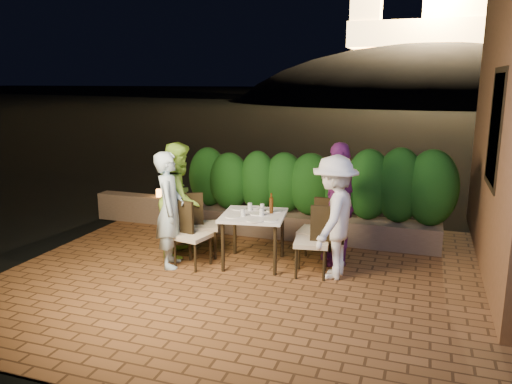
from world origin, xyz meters
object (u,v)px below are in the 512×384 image
at_px(parapet_lamp, 159,193).
at_px(chair_left_back, 202,224).
at_px(bowl, 255,208).
at_px(diner_green, 180,199).
at_px(dining_table, 254,239).
at_px(beer_bottle, 271,203).
at_px(chair_right_front, 312,241).
at_px(diner_white, 334,217).
at_px(chair_left_front, 192,234).
at_px(chair_right_back, 315,230).
at_px(diner_purple, 338,203).
at_px(diner_blue, 170,210).

bearing_deg(parapet_lamp, chair_left_back, -42.10).
distance_m(bowl, diner_green, 1.15).
bearing_deg(dining_table, chair_left_back, 174.02).
bearing_deg(bowl, beer_bottle, -25.14).
xyz_separation_m(chair_right_front, diner_white, (0.29, 0.05, 0.34)).
height_order(chair_left_front, diner_green, diner_green).
bearing_deg(diner_green, bowl, -97.31).
height_order(dining_table, diner_green, diner_green).
distance_m(bowl, chair_right_back, 0.94).
relative_size(chair_right_back, diner_green, 0.57).
relative_size(chair_right_front, parapet_lamp, 7.01).
bearing_deg(bowl, diner_purple, 9.91).
bearing_deg(chair_right_front, diner_green, -14.36).
height_order(chair_left_back, diner_white, diner_white).
height_order(diner_white, diner_purple, diner_purple).
xyz_separation_m(beer_bottle, diner_blue, (-1.33, -0.55, -0.07)).
xyz_separation_m(diner_green, parapet_lamp, (-1.15, 1.37, -0.29)).
bearing_deg(chair_left_back, beer_bottle, -23.13).
xyz_separation_m(diner_blue, diner_purple, (2.22, 0.90, 0.06)).
xyz_separation_m(chair_left_front, chair_right_back, (1.61, 0.73, 0.02)).
bearing_deg(diner_purple, chair_left_front, -89.82).
xyz_separation_m(dining_table, diner_purple, (1.12, 0.47, 0.51)).
bearing_deg(diner_purple, diner_white, -19.21).
relative_size(chair_left_front, chair_left_back, 0.97).
xyz_separation_m(chair_left_front, diner_white, (1.96, 0.27, 0.36)).
bearing_deg(beer_bottle, chair_right_back, 22.47).
bearing_deg(diner_white, chair_left_front, -75.79).
relative_size(bowl, diner_white, 0.09).
distance_m(beer_bottle, bowl, 0.35).
bearing_deg(chair_left_front, chair_left_back, 107.96).
distance_m(diner_green, diner_white, 2.38).
height_order(chair_left_front, chair_left_back, chair_left_back).
height_order(dining_table, chair_left_back, chair_left_back).
bearing_deg(diner_green, beer_bottle, -104.65).
height_order(chair_left_back, chair_right_front, chair_right_front).
bearing_deg(diner_green, diner_white, -110.37).
xyz_separation_m(dining_table, chair_left_back, (-0.85, 0.09, 0.11)).
relative_size(chair_left_front, chair_right_front, 0.96).
xyz_separation_m(dining_table, beer_bottle, (0.22, 0.12, 0.52)).
distance_m(chair_right_front, diner_green, 2.13).
bearing_deg(beer_bottle, diner_purple, 21.19).
distance_m(dining_table, chair_left_front, 0.88).
height_order(dining_table, beer_bottle, beer_bottle).
bearing_deg(chair_left_back, chair_right_front, -32.44).
height_order(chair_left_back, parapet_lamp, chair_left_back).
distance_m(beer_bottle, chair_right_front, 0.81).
bearing_deg(chair_right_back, chair_left_back, 12.03).
relative_size(chair_right_back, diner_purple, 0.55).
bearing_deg(diner_green, chair_left_front, -153.40).
bearing_deg(diner_green, chair_right_back, -98.20).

